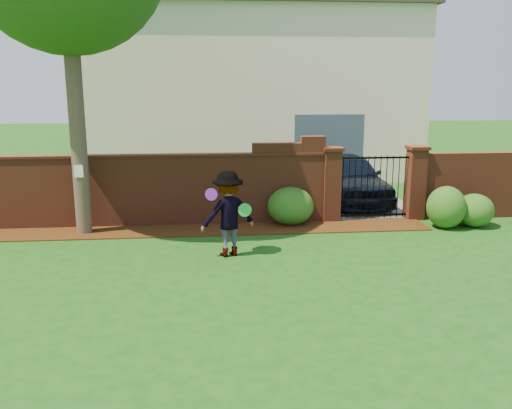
{
  "coord_description": "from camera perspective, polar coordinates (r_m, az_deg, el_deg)",
  "views": [
    {
      "loc": [
        -0.83,
        -9.17,
        3.44
      ],
      "look_at": [
        0.23,
        1.4,
        1.05
      ],
      "focal_mm": 38.04,
      "sensor_mm": 36.0,
      "label": 1
    }
  ],
  "objects": [
    {
      "name": "brick_wall",
      "position": [
        13.46,
        -10.66,
        1.69
      ],
      "size": [
        8.7,
        0.31,
        2.16
      ],
      "color": "maroon",
      "rests_on": "ground"
    },
    {
      "name": "house",
      "position": [
        21.25,
        -0.79,
        11.92
      ],
      "size": [
        12.4,
        6.4,
        6.3
      ],
      "color": "#F2EACA",
      "rests_on": "ground"
    },
    {
      "name": "driveway",
      "position": [
        18.04,
        8.28,
        1.56
      ],
      "size": [
        3.2,
        8.0,
        0.01
      ],
      "primitive_type": "cube",
      "color": "slate",
      "rests_on": "ground"
    },
    {
      "name": "shrub_left",
      "position": [
        13.4,
        3.65,
        -0.15
      ],
      "size": [
        1.15,
        1.15,
        0.94
      ],
      "primitive_type": "ellipsoid",
      "color": "#1A5319",
      "rests_on": "ground"
    },
    {
      "name": "brick_wall_return",
      "position": [
        15.34,
        23.36,
        1.91
      ],
      "size": [
        4.0,
        0.25,
        1.7
      ],
      "primitive_type": "cube",
      "color": "maroon",
      "rests_on": "ground"
    },
    {
      "name": "shrub_right",
      "position": [
        14.23,
        22.0,
        -0.57
      ],
      "size": [
        0.91,
        0.91,
        0.81
      ],
      "primitive_type": "ellipsoid",
      "color": "#1A5319",
      "rests_on": "ground"
    },
    {
      "name": "frisbee_green",
      "position": [
        10.72,
        -1.19,
        -0.58
      ],
      "size": [
        0.27,
        0.09,
        0.27
      ],
      "primitive_type": "cylinder",
      "rotation": [
        1.43,
        0.0,
        0.11
      ],
      "color": "green",
      "rests_on": "man"
    },
    {
      "name": "paper_notice",
      "position": [
        12.83,
        -18.16,
        3.35
      ],
      "size": [
        0.2,
        0.01,
        0.28
      ],
      "primitive_type": "cube",
      "color": "white",
      "rests_on": "tree"
    },
    {
      "name": "car",
      "position": [
        15.92,
        9.87,
        2.65
      ],
      "size": [
        1.98,
        4.33,
        1.44
      ],
      "primitive_type": "imported",
      "rotation": [
        0.0,
        0.0,
        0.07
      ],
      "color": "black",
      "rests_on": "ground"
    },
    {
      "name": "shrub_middle",
      "position": [
        13.82,
        19.37,
        -0.28
      ],
      "size": [
        0.93,
        0.93,
        1.03
      ],
      "primitive_type": "ellipsoid",
      "color": "#1A5319",
      "rests_on": "ground"
    },
    {
      "name": "frisbee_purple",
      "position": [
        10.57,
        -4.73,
        1.07
      ],
      "size": [
        0.25,
        0.12,
        0.24
      ],
      "primitive_type": "cylinder",
      "rotation": [
        1.36,
        0.0,
        0.21
      ],
      "color": "purple",
      "rests_on": "man"
    },
    {
      "name": "mulch_bed",
      "position": [
        12.97,
        -6.06,
        -2.71
      ],
      "size": [
        11.1,
        1.08,
        0.03
      ],
      "primitive_type": "cube",
      "color": "#351C09",
      "rests_on": "ground"
    },
    {
      "name": "ground",
      "position": [
        9.83,
        -0.53,
        -7.83
      ],
      "size": [
        80.0,
        80.0,
        0.01
      ],
      "primitive_type": "cube",
      "color": "#184A12",
      "rests_on": "ground"
    },
    {
      "name": "man",
      "position": [
        10.86,
        -2.91,
        -1.03
      ],
      "size": [
        1.27,
        0.97,
        1.74
      ],
      "primitive_type": "imported",
      "rotation": [
        0.0,
        0.0,
        3.46
      ],
      "color": "gray",
      "rests_on": "ground"
    },
    {
      "name": "pillar_right",
      "position": [
        14.46,
        16.44,
        2.26
      ],
      "size": [
        0.5,
        0.5,
        1.88
      ],
      "color": "maroon",
      "rests_on": "ground"
    },
    {
      "name": "iron_gate",
      "position": [
        14.1,
        12.27,
        1.82
      ],
      "size": [
        1.78,
        0.03,
        1.6
      ],
      "color": "black",
      "rests_on": "ground"
    },
    {
      "name": "pillar_left",
      "position": [
        13.78,
        7.93,
        2.17
      ],
      "size": [
        0.5,
        0.5,
        1.88
      ],
      "color": "maroon",
      "rests_on": "ground"
    }
  ]
}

